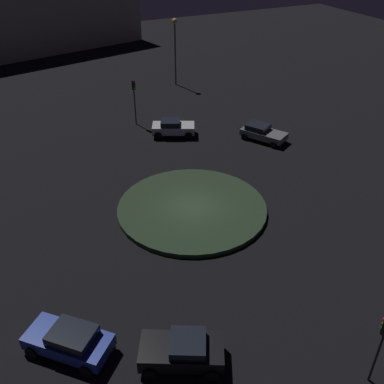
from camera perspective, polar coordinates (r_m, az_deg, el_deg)
The scene contains 10 objects.
ground_plane at distance 30.86m, azimuth -0.00°, elevation -2.31°, with size 119.39×119.39×0.00m, color black.
roundabout_island at distance 30.76m, azimuth -0.00°, elevation -2.07°, with size 10.34×10.34×0.32m, color #263823.
car_blue at distance 22.46m, azimuth -15.52°, elevation -17.92°, with size 4.15×4.14×1.44m.
car_black at distance 21.34m, azimuth -1.21°, elevation -19.74°, with size 3.39×4.25×1.52m.
car_silver at distance 41.01m, azimuth -2.48°, elevation 8.30°, with size 3.30×4.23×1.51m.
car_grey at distance 40.68m, azimuth 9.05°, elevation 7.58°, with size 4.38×3.56×1.37m.
traffic_light_west at distance 42.82m, azimuth -7.46°, elevation 12.46°, with size 0.37×0.32×4.35m.
traffic_light_east at distance 20.71m, azimuth 23.29°, elevation -16.80°, with size 0.37×0.32×3.95m.
streetlamp_west at distance 52.96m, azimuth -2.21°, elevation 19.11°, with size 0.59×0.59×7.51m.
store_building at distance 73.70m, azimuth -20.14°, elevation 20.68°, with size 18.78×32.01×9.31m.
Camera 1 is at (22.82, -10.89, 17.69)m, focal length 41.42 mm.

